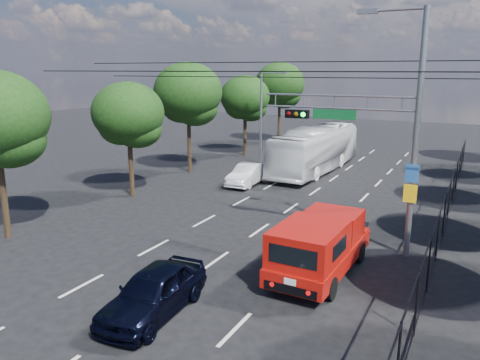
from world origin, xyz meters
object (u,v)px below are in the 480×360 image
Objects in this scene: navy_hatchback at (154,292)px; white_van at (248,174)px; white_bus at (315,149)px; red_pickup at (320,244)px; signal_mast at (384,123)px.

navy_hatchback is 1.06× the size of white_van.
white_bus is at bearing 64.86° from white_van.
red_pickup is at bearing -68.64° from white_bus.
signal_mast is 13.22m from white_van.
signal_mast is 1.61× the size of red_pickup.
navy_hatchback is 22.13m from white_bus.
white_bus reaches higher than navy_hatchback.
signal_mast is 10.67m from navy_hatchback.
red_pickup is 17.97m from white_bus.
white_van is (-4.85, 16.03, -0.06)m from navy_hatchback.
signal_mast is at bearing 68.32° from red_pickup.
red_pickup is 13.86m from white_van.
white_van is (-8.42, 11.00, -0.49)m from red_pickup.
navy_hatchback is at bearing -125.40° from red_pickup.
white_van is (-2.52, -5.96, -0.94)m from white_bus.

